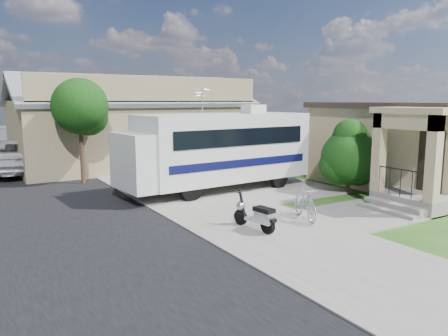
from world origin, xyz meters
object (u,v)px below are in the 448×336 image
motorhome (218,148)px  bicycle (305,205)px  pickup_truck (11,157)px  garden_hose (371,204)px  shrub (349,155)px  scooter (257,215)px

motorhome → bicycle: 5.46m
motorhome → pickup_truck: bearing=123.1°
bicycle → pickup_truck: (-6.69, 14.17, 0.34)m
garden_hose → pickup_truck: bearing=125.3°
shrub → pickup_truck: (-11.00, 11.81, -0.65)m
motorhome → pickup_truck: (-6.74, 8.86, -0.89)m
pickup_truck → scooter: bearing=116.9°
motorhome → bicycle: bearing=-94.7°
scooter → garden_hose: size_ratio=3.69×
shrub → scooter: (-6.19, -2.50, -1.03)m
shrub → pickup_truck: 16.16m
motorhome → pickup_truck: 11.17m
shrub → pickup_truck: shrub is taller
scooter → bicycle: scooter is taller
shrub → garden_hose: shrub is taller
scooter → pickup_truck: size_ratio=0.26×
bicycle → garden_hose: bicycle is taller
scooter → bicycle: bearing=-3.5°
bicycle → pickup_truck: size_ratio=0.28×
bicycle → motorhome: bearing=109.3°
scooter → shrub: bearing=14.2°
bicycle → scooter: bearing=-156.0°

